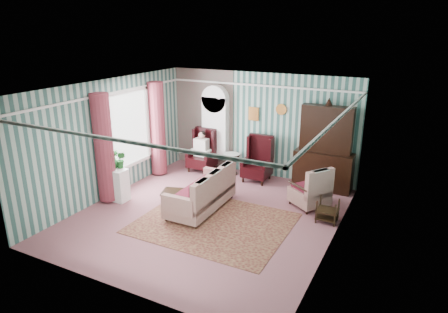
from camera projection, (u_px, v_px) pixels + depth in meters
The scene contains 17 objects.
floor at pixel (209, 215), 9.08m from camera, with size 6.00×6.00×0.00m, color #91545C.
room_shell at pixel (187, 124), 8.86m from camera, with size 5.53×6.02×2.91m.
bookcase at pixel (215, 132), 11.71m from camera, with size 0.80×0.28×2.24m, color silver.
dresser_hutch at pixel (325, 146), 10.18m from camera, with size 1.50×0.56×2.36m, color black.
wingback_left at pixel (202, 150), 11.64m from camera, with size 0.76×0.80×1.25m, color black.
wingback_right at pixel (257, 159), 10.88m from camera, with size 0.76×0.80×1.25m, color black.
seated_woman at pixel (202, 152), 11.65m from camera, with size 0.44×0.40×1.18m, color white, non-canonical shape.
round_side_table at pixel (231, 164), 11.48m from camera, with size 0.50×0.50×0.60m, color black.
nest_table at pixel (327, 210), 8.68m from camera, with size 0.45×0.38×0.54m, color black.
plant_stand at pixel (117, 185), 9.74m from camera, with size 0.55×0.35×0.80m, color white.
rug at pixel (214, 223), 8.69m from camera, with size 3.20×2.60×0.01m, color #461718.
sofa at pixel (201, 189), 9.22m from camera, with size 2.00×1.06×1.00m, color #C1B896.
floral_armchair at pixel (310, 189), 9.38m from camera, with size 0.84×0.84×0.88m, color #C3B497.
coffee_table at pixel (182, 199), 9.41m from camera, with size 0.91×0.47×0.39m, color black.
potted_plant_a at pixel (109, 162), 9.50m from camera, with size 0.37×0.32×0.41m, color #1E4917.
potted_plant_b at pixel (121, 160), 9.63m from camera, with size 0.23×0.19×0.42m, color #1F4E18.
potted_plant_c at pixel (114, 159), 9.68m from camera, with size 0.24×0.24×0.42m, color #28591C.
Camera 1 is at (4.06, -7.13, 4.11)m, focal length 32.00 mm.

